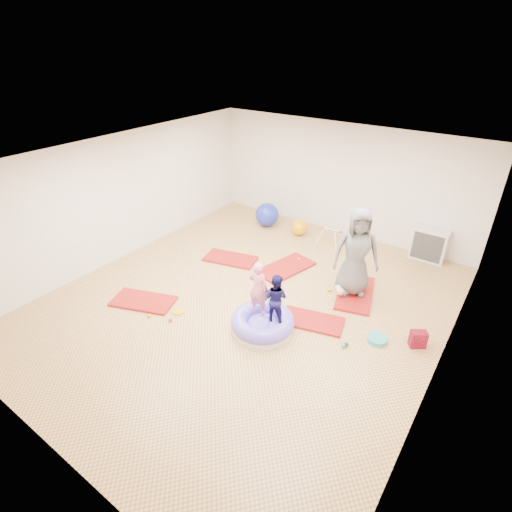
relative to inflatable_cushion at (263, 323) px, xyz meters
The scene contains 19 objects.
room 1.54m from the inflatable_cushion, 144.33° to the left, with size 7.01×8.01×2.81m.
gym_mat_front_left 2.48m from the inflatable_cushion, 164.09° to the right, with size 1.22×0.61×0.05m, color #A11E04.
gym_mat_mid_left 2.61m from the inflatable_cushion, 141.26° to the left, with size 1.19×0.60×0.05m, color #A11E04.
gym_mat_center_back 2.17m from the inflatable_cushion, 110.56° to the left, with size 1.33×0.66×0.06m, color #A11E04.
gym_mat_right 0.94m from the inflatable_cushion, 48.36° to the left, with size 1.12×0.56×0.05m, color #A11E04.
gym_mat_rear_right 2.19m from the inflatable_cushion, 65.29° to the left, with size 1.34×0.67×0.06m, color #A11E04.
inflatable_cushion is the anchor object (origin of this frame).
child_pink 0.72m from the inflatable_cushion, 152.47° to the left, with size 0.37×0.25×1.02m, color #E06C8A.
child_navy 0.68m from the inflatable_cushion, 18.77° to the left, with size 0.44×0.34×0.90m, color #110E40.
adult_caregiver 2.29m from the inflatable_cushion, 67.33° to the left, with size 0.88×0.57×1.80m, color #555555.
infant 1.93m from the inflatable_cushion, 68.06° to the left, with size 0.33×0.34×0.20m.
ball_pit_balls 0.86m from the inflatable_cushion, 118.10° to the left, with size 3.40×3.51×0.07m.
exercise_ball_blue 4.40m from the inflatable_cushion, 122.86° to the left, with size 0.64×0.64×0.64m, color #1A28A8.
exercise_ball_orange 3.95m from the inflatable_cushion, 110.45° to the left, with size 0.41×0.41×0.41m, color #E59800.
infant_play_gym 3.61m from the inflatable_cushion, 96.70° to the left, with size 0.62×0.59×0.47m.
cube_shelf 4.64m from the inflatable_cushion, 68.55° to the left, with size 0.76×0.38×0.76m.
balance_disc 2.00m from the inflatable_cushion, 26.48° to the left, with size 0.34×0.34×0.07m, color teal.
backpack 2.64m from the inflatable_cushion, 25.84° to the left, with size 0.26×0.16×0.30m, color #BF092F.
yellow_toy 1.67m from the inflatable_cushion, 162.15° to the right, with size 0.22×0.22×0.03m, color #D6A806.
Camera 1 is at (3.85, -5.14, 4.66)m, focal length 28.00 mm.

